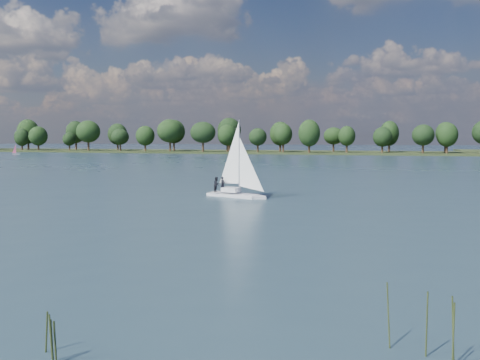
{
  "coord_description": "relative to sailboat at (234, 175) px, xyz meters",
  "views": [
    {
      "loc": [
        14.73,
        -24.95,
        7.55
      ],
      "look_at": [
        -1.21,
        34.32,
        2.5
      ],
      "focal_mm": 40.0,
      "sensor_mm": 36.0,
      "label": 1
    }
  ],
  "objects": [
    {
      "name": "ground",
      "position": [
        3.15,
        61.36,
        -2.79
      ],
      "size": [
        700.0,
        700.0,
        0.0
      ],
      "primitive_type": "plane",
      "color": "#233342",
      "rests_on": "ground"
    },
    {
      "name": "far_shore",
      "position": [
        3.15,
        173.36,
        -2.79
      ],
      "size": [
        660.0,
        40.0,
        1.5
      ],
      "primitive_type": "cube",
      "color": "black",
      "rests_on": "ground"
    },
    {
      "name": "sailboat",
      "position": [
        0.0,
        0.0,
        0.0
      ],
      "size": [
        7.86,
        4.62,
        10.0
      ],
      "rotation": [
        0.0,
        0.0,
        -0.35
      ],
      "color": "silver",
      "rests_on": "ground"
    },
    {
      "name": "dinghy_pink",
      "position": [
        -129.71,
        126.66,
        -1.71
      ],
      "size": [
        2.97,
        2.57,
        4.56
      ],
      "rotation": [
        0.0,
        0.0,
        0.62
      ],
      "color": "silver",
      "rests_on": "ground"
    },
    {
      "name": "treeline",
      "position": [
        1.59,
        169.25,
        5.36
      ],
      "size": [
        563.11,
        74.0,
        18.27
      ],
      "color": "black",
      "rests_on": "ground"
    }
  ]
}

